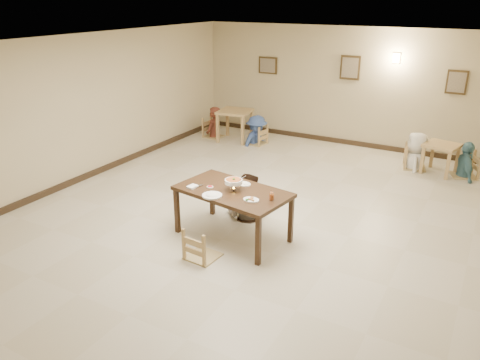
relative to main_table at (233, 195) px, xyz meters
The scene contains 31 objects.
floor 1.20m from the main_table, 96.41° to the left, with size 10.00×10.00×0.00m, color beige.
ceiling 2.44m from the main_table, 96.41° to the left, with size 10.00×10.00×0.00m, color silver.
wall_back 5.98m from the main_table, 91.01° to the left, with size 10.00×10.00×0.00m, color #C1B089.
wall_left 4.27m from the main_table, 167.21° to the left, with size 10.00×10.00×0.00m, color #C1B089.
baseboard_back 5.94m from the main_table, 91.02° to the left, with size 8.00×0.06×0.12m, color black.
baseboard_left 4.24m from the main_table, 167.12° to the left, with size 0.06×10.00×0.12m, color black.
picture_a 6.43m from the main_table, 111.37° to the left, with size 0.55×0.04×0.45m.
picture_b 6.02m from the main_table, 90.04° to the left, with size 0.50×0.04×0.60m.
picture_c 6.49m from the main_table, 67.03° to the left, with size 0.45×0.04×0.55m.
wall_sconce 6.19m from the main_table, 79.47° to the left, with size 0.16×0.05×0.22m, color #FFD88C.
main_table is the anchor object (origin of this frame).
chair_far 0.91m from the main_table, 99.20° to the left, with size 0.41×0.41×0.88m.
chair_near 0.83m from the main_table, 95.28° to the right, with size 0.46×0.46×0.97m.
main_diner 0.80m from the main_table, 101.99° to the left, with size 0.79×0.62×1.63m, color gray.
curry_warmer 0.23m from the main_table, ahead, with size 0.31×0.28×0.25m.
rice_plate_far 0.30m from the main_table, 83.80° to the left, with size 0.27×0.27×0.06m.
rice_plate_near 0.41m from the main_table, 112.26° to the right, with size 0.31×0.31×0.07m.
fried_plate 0.51m from the main_table, 25.95° to the right, with size 0.25×0.25×0.05m.
chili_dish 0.39m from the main_table, 166.06° to the right, with size 0.11×0.11×0.02m.
napkin_cutlery 0.66m from the main_table, 159.60° to the right, with size 0.18×0.26×0.03m.
drink_glass 0.73m from the main_table, ahead, with size 0.07×0.07×0.13m.
bg_table_left 5.47m from the main_table, 119.62° to the left, with size 0.95×0.95×0.83m.
bg_table_right 5.41m from the main_table, 62.39° to the left, with size 0.81×0.81×0.68m.
bg_chair_ll 5.81m from the main_table, 125.48° to the left, with size 0.49×0.49×1.03m.
bg_chair_lr 5.18m from the main_table, 113.22° to the left, with size 0.46×0.46×0.99m.
bg_chair_rl 5.27m from the main_table, 67.81° to the left, with size 0.49×0.49×1.03m.
bg_chair_rr 5.73m from the main_table, 58.05° to the left, with size 0.49×0.49×1.05m.
bg_diner_a 5.81m from the main_table, 125.48° to the left, with size 0.62×0.41×1.71m, color #57271C.
bg_diner_b 5.17m from the main_table, 113.22° to the left, with size 0.99×0.57×1.54m, color #3B5A9C.
bg_diner_c 5.26m from the main_table, 67.81° to the left, with size 0.82×0.53×1.68m, color silver.
bg_diner_d 5.72m from the main_table, 58.05° to the left, with size 0.92×0.38×1.57m, color teal.
Camera 1 is at (3.55, -6.81, 3.71)m, focal length 35.00 mm.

